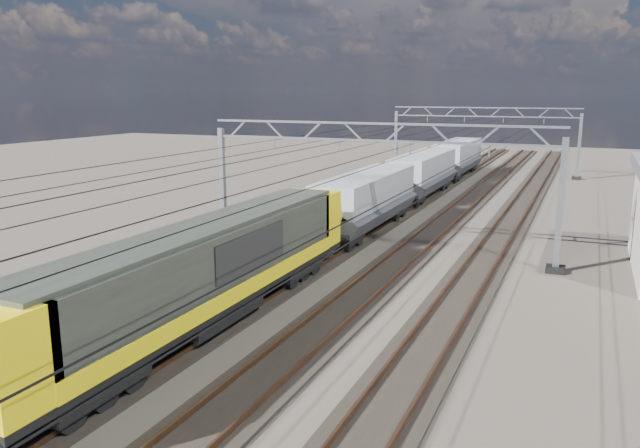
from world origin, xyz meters
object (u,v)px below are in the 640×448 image
at_px(hopper_wagon_mid, 423,171).
at_px(catenary_gantry_far, 483,138).
at_px(catenary_gantry_mid, 373,182).
at_px(hopper_wagon_third, 457,156).
at_px(locomotive, 207,268).
at_px(hopper_wagon_lead, 366,197).

bearing_deg(hopper_wagon_mid, catenary_gantry_far, 83.35).
height_order(catenary_gantry_mid, hopper_wagon_third, catenary_gantry_mid).
relative_size(catenary_gantry_mid, locomotive, 0.94).
height_order(locomotive, hopper_wagon_third, locomotive).
height_order(catenary_gantry_mid, locomotive, catenary_gantry_mid).
distance_m(catenary_gantry_far, hopper_wagon_mid, 17.35).
distance_m(catenary_gantry_far, hopper_wagon_lead, 31.46).
distance_m(catenary_gantry_mid, hopper_wagon_mid, 19.03).
height_order(catenary_gantry_mid, catenary_gantry_far, same).
bearing_deg(locomotive, hopper_wagon_third, 90.00).
bearing_deg(hopper_wagon_mid, hopper_wagon_lead, -90.00).
bearing_deg(catenary_gantry_mid, hopper_wagon_third, 93.46).
bearing_deg(catenary_gantry_far, hopper_wagon_lead, -93.65).
relative_size(hopper_wagon_lead, hopper_wagon_third, 1.00).
height_order(catenary_gantry_far, hopper_wagon_mid, catenary_gantry_far).
bearing_deg(hopper_wagon_lead, hopper_wagon_third, 90.00).
relative_size(catenary_gantry_mid, hopper_wagon_third, 1.53).
bearing_deg(catenary_gantry_far, catenary_gantry_mid, -90.00).
relative_size(catenary_gantry_far, locomotive, 0.94).
xyz_separation_m(hopper_wagon_lead, hopper_wagon_mid, (0.00, 14.20, 0.00)).
relative_size(catenary_gantry_mid, hopper_wagon_mid, 1.53).
xyz_separation_m(catenary_gantry_mid, hopper_wagon_third, (-2.00, 33.05, -1.67)).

